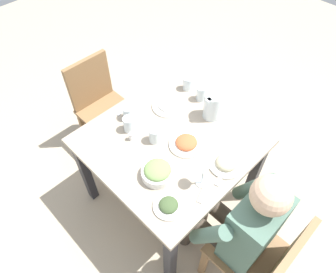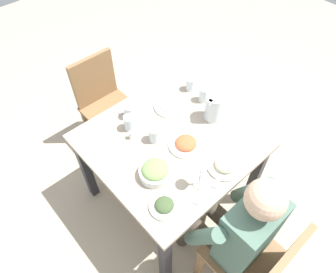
{
  "view_description": "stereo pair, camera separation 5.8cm",
  "coord_description": "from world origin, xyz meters",
  "px_view_note": "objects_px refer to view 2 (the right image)",
  "views": [
    {
      "loc": [
        -0.88,
        -0.86,
        2.26
      ],
      "look_at": [
        0.0,
        0.02,
        0.75
      ],
      "focal_mm": 32.57,
      "sensor_mm": 36.0,
      "label": 1
    },
    {
      "loc": [
        -0.84,
        -0.9,
        2.26
      ],
      "look_at": [
        0.0,
        0.02,
        0.75
      ],
      "focal_mm": 32.57,
      "sensor_mm": 36.0,
      "label": 2
    }
  ],
  "objects_px": {
    "water_pitcher": "(214,107)",
    "water_glass_by_pitcher": "(130,123)",
    "plate_dolmas": "(164,205)",
    "salad_bowl": "(155,171)",
    "salt_shaker": "(131,135)",
    "dining_table": "(170,150)",
    "plate_yoghurt": "(170,105)",
    "plate_beans": "(225,165)",
    "water_glass_far_left": "(204,95)",
    "plate_rice_curry": "(186,144)",
    "water_glass_center": "(191,84)",
    "water_glass_near_left": "(154,135)",
    "chair_near": "(257,262)",
    "chair_far": "(104,100)",
    "water_glass_near_right": "(130,112)",
    "wine_glass": "(201,171)",
    "diner_near": "(233,225)"
  },
  "relations": [
    {
      "from": "chair_near",
      "to": "diner_near",
      "type": "height_order",
      "value": "diner_near"
    },
    {
      "from": "chair_near",
      "to": "chair_far",
      "type": "xyz_separation_m",
      "value": [
        0.11,
        1.67,
        0.0
      ]
    },
    {
      "from": "water_pitcher",
      "to": "plate_dolmas",
      "type": "relative_size",
      "value": 1.11
    },
    {
      "from": "water_glass_far_left",
      "to": "water_glass_near_left",
      "type": "bearing_deg",
      "value": -174.72
    },
    {
      "from": "dining_table",
      "to": "water_glass_near_left",
      "type": "height_order",
      "value": "water_glass_near_left"
    },
    {
      "from": "water_pitcher",
      "to": "plate_rice_curry",
      "type": "distance_m",
      "value": 0.32
    },
    {
      "from": "plate_rice_curry",
      "to": "water_glass_center",
      "type": "xyz_separation_m",
      "value": [
        0.4,
        0.36,
        0.03
      ]
    },
    {
      "from": "water_glass_center",
      "to": "salad_bowl",
      "type": "bearing_deg",
      "value": -149.86
    },
    {
      "from": "chair_far",
      "to": "wine_glass",
      "type": "height_order",
      "value": "wine_glass"
    },
    {
      "from": "water_pitcher",
      "to": "plate_rice_curry",
      "type": "height_order",
      "value": "water_pitcher"
    },
    {
      "from": "water_glass_by_pitcher",
      "to": "water_pitcher",
      "type": "bearing_deg",
      "value": -32.07
    },
    {
      "from": "water_glass_by_pitcher",
      "to": "water_glass_near_left",
      "type": "relative_size",
      "value": 1.02
    },
    {
      "from": "plate_dolmas",
      "to": "water_glass_center",
      "type": "xyz_separation_m",
      "value": [
        0.78,
        0.58,
        0.03
      ]
    },
    {
      "from": "water_glass_by_pitcher",
      "to": "water_glass_far_left",
      "type": "height_order",
      "value": "water_glass_far_left"
    },
    {
      "from": "plate_dolmas",
      "to": "salad_bowl",
      "type": "bearing_deg",
      "value": 62.63
    },
    {
      "from": "dining_table",
      "to": "plate_yoghurt",
      "type": "height_order",
      "value": "plate_yoghurt"
    },
    {
      "from": "salad_bowl",
      "to": "water_glass_center",
      "type": "distance_m",
      "value": 0.79
    },
    {
      "from": "dining_table",
      "to": "water_glass_by_pitcher",
      "type": "distance_m",
      "value": 0.33
    },
    {
      "from": "plate_yoghurt",
      "to": "dining_table",
      "type": "bearing_deg",
      "value": -131.77
    },
    {
      "from": "water_glass_by_pitcher",
      "to": "dining_table",
      "type": "bearing_deg",
      "value": -62.54
    },
    {
      "from": "dining_table",
      "to": "salt_shaker",
      "type": "relative_size",
      "value": 18.46
    },
    {
      "from": "chair_near",
      "to": "water_glass_near_left",
      "type": "distance_m",
      "value": 0.95
    },
    {
      "from": "salad_bowl",
      "to": "water_glass_far_left",
      "type": "height_order",
      "value": "water_glass_far_left"
    },
    {
      "from": "water_glass_near_left",
      "to": "wine_glass",
      "type": "distance_m",
      "value": 0.43
    },
    {
      "from": "chair_far",
      "to": "diner_near",
      "type": "relative_size",
      "value": 0.75
    },
    {
      "from": "plate_beans",
      "to": "water_glass_far_left",
      "type": "height_order",
      "value": "water_glass_far_left"
    },
    {
      "from": "chair_far",
      "to": "diner_near",
      "type": "height_order",
      "value": "diner_near"
    },
    {
      "from": "diner_near",
      "to": "water_glass_center",
      "type": "xyz_separation_m",
      "value": [
        0.54,
        0.89,
        0.15
      ]
    },
    {
      "from": "plate_yoghurt",
      "to": "water_glass_far_left",
      "type": "xyz_separation_m",
      "value": [
        0.22,
        -0.11,
        0.04
      ]
    },
    {
      "from": "water_glass_by_pitcher",
      "to": "water_glass_far_left",
      "type": "xyz_separation_m",
      "value": [
        0.55,
        -0.14,
        0.0
      ]
    },
    {
      "from": "water_pitcher",
      "to": "plate_beans",
      "type": "distance_m",
      "value": 0.42
    },
    {
      "from": "plate_rice_curry",
      "to": "water_glass_far_left",
      "type": "bearing_deg",
      "value": 29.21
    },
    {
      "from": "water_pitcher",
      "to": "water_glass_by_pitcher",
      "type": "distance_m",
      "value": 0.57
    },
    {
      "from": "plate_rice_curry",
      "to": "water_glass_center",
      "type": "relative_size",
      "value": 2.2
    },
    {
      "from": "water_glass_near_right",
      "to": "chair_near",
      "type": "bearing_deg",
      "value": -91.62
    },
    {
      "from": "plate_yoghurt",
      "to": "water_glass_center",
      "type": "relative_size",
      "value": 2.2
    },
    {
      "from": "water_glass_by_pitcher",
      "to": "water_glass_near_right",
      "type": "bearing_deg",
      "value": 52.33
    },
    {
      "from": "water_glass_far_left",
      "to": "salt_shaker",
      "type": "height_order",
      "value": "water_glass_far_left"
    },
    {
      "from": "salad_bowl",
      "to": "salt_shaker",
      "type": "distance_m",
      "value": 0.33
    },
    {
      "from": "plate_dolmas",
      "to": "salt_shaker",
      "type": "distance_m",
      "value": 0.53
    },
    {
      "from": "salad_bowl",
      "to": "salt_shaker",
      "type": "xyz_separation_m",
      "value": [
        0.07,
        0.32,
        -0.01
      ]
    },
    {
      "from": "dining_table",
      "to": "water_glass_center",
      "type": "relative_size",
      "value": 9.96
    },
    {
      "from": "water_glass_far_left",
      "to": "wine_glass",
      "type": "distance_m",
      "value": 0.71
    },
    {
      "from": "plate_rice_curry",
      "to": "water_glass_center",
      "type": "distance_m",
      "value": 0.53
    },
    {
      "from": "salt_shaker",
      "to": "water_glass_far_left",
      "type": "bearing_deg",
      "value": -6.45
    },
    {
      "from": "diner_near",
      "to": "salt_shaker",
      "type": "xyz_separation_m",
      "value": [
        -0.08,
        0.81,
        0.13
      ]
    },
    {
      "from": "water_glass_center",
      "to": "water_glass_far_left",
      "type": "xyz_separation_m",
      "value": [
        -0.02,
        -0.14,
        0.0
      ]
    },
    {
      "from": "plate_beans",
      "to": "water_glass_near_right",
      "type": "height_order",
      "value": "water_glass_near_right"
    },
    {
      "from": "water_glass_near_left",
      "to": "water_glass_far_left",
      "type": "relative_size",
      "value": 0.95
    },
    {
      "from": "plate_dolmas",
      "to": "water_pitcher",
      "type": "bearing_deg",
      "value": 21.89
    }
  ]
}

